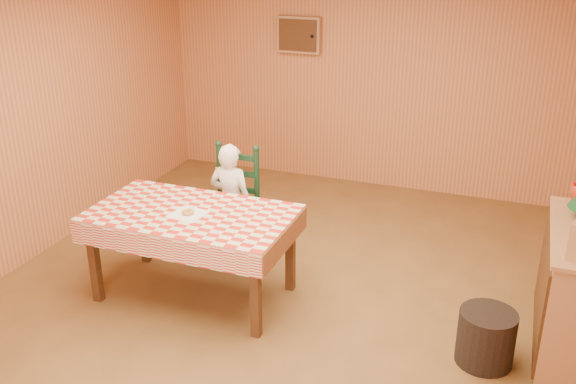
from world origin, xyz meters
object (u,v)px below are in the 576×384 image
object	(u,v)px
ladder_chair	(234,206)
seated_child	(231,202)
storage_bin	(486,337)
dining_table	(192,221)

from	to	relation	value
ladder_chair	seated_child	size ratio (longest dim) A/B	0.96
ladder_chair	storage_bin	xyz separation A→B (m)	(2.37, -0.87, -0.30)
ladder_chair	storage_bin	world-z (taller)	ladder_chair
dining_table	ladder_chair	world-z (taller)	ladder_chair
dining_table	ladder_chair	bearing A→B (deg)	90.00
dining_table	storage_bin	distance (m)	2.42
seated_child	dining_table	bearing A→B (deg)	90.00
storage_bin	seated_child	bearing A→B (deg)	161.08
seated_child	ladder_chair	bearing A→B (deg)	-90.00
ladder_chair	seated_child	xyz separation A→B (m)	(0.00, -0.06, 0.06)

